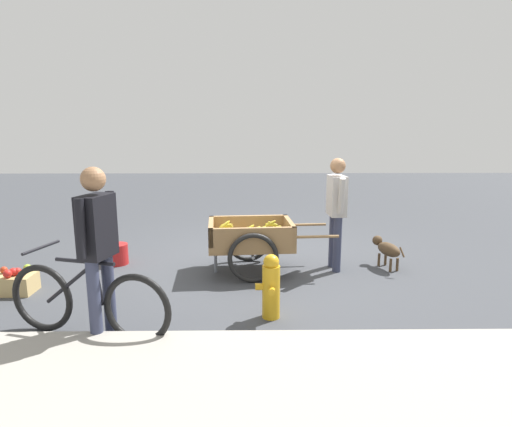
{
  "coord_description": "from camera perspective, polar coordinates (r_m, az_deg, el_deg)",
  "views": [
    {
      "loc": [
        0.12,
        5.93,
        1.92
      ],
      "look_at": [
        0.05,
        0.15,
        0.75
      ],
      "focal_mm": 30.27,
      "sensor_mm": 36.0,
      "label": 1
    }
  ],
  "objects": [
    {
      "name": "vendor_person",
      "position": [
        5.85,
        10.58,
        1.18
      ],
      "size": [
        0.22,
        0.6,
        1.52
      ],
      "color": "#333851",
      "rests_on": "ground"
    },
    {
      "name": "fire_hydrant",
      "position": [
        4.42,
        1.98,
        -9.61
      ],
      "size": [
        0.25,
        0.25,
        0.67
      ],
      "color": "gold",
      "rests_on": "ground"
    },
    {
      "name": "apple_crate",
      "position": [
        5.84,
        -29.23,
        -7.93
      ],
      "size": [
        0.44,
        0.32,
        0.32
      ],
      "color": "tan",
      "rests_on": "ground"
    },
    {
      "name": "plastic_bucket",
      "position": [
        6.44,
        -17.83,
        -5.13
      ],
      "size": [
        0.29,
        0.29,
        0.29
      ],
      "primitive_type": "cylinder",
      "color": "#B21E1E",
      "rests_on": "ground"
    },
    {
      "name": "ground_plane",
      "position": [
        6.23,
        0.45,
        -6.5
      ],
      "size": [
        24.0,
        24.0,
        0.0
      ],
      "primitive_type": "plane",
      "color": "#3D3F44"
    },
    {
      "name": "dog",
      "position": [
        6.21,
        16.92,
        -4.48
      ],
      "size": [
        0.31,
        0.65,
        0.4
      ],
      "color": "#4C3823",
      "rests_on": "ground"
    },
    {
      "name": "cyclist_person",
      "position": [
        4.04,
        -20.2,
        -3.23
      ],
      "size": [
        0.28,
        0.54,
        1.59
      ],
      "color": "#333851",
      "rests_on": "ground"
    },
    {
      "name": "bicycle",
      "position": [
        4.31,
        -21.34,
        -10.74
      ],
      "size": [
        1.62,
        0.59,
        0.85
      ],
      "color": "black",
      "rests_on": "ground"
    },
    {
      "name": "curb_strip",
      "position": [
        3.03,
        1.94,
        -26.4
      ],
      "size": [
        12.0,
        2.4,
        0.12
      ],
      "primitive_type": "cube",
      "color": "#9E998E",
      "rests_on": "ground"
    },
    {
      "name": "fruit_cart",
      "position": [
        5.75,
        -0.7,
        -3.5
      ],
      "size": [
        1.7,
        0.98,
        0.73
      ],
      "color": "#937047",
      "rests_on": "ground"
    }
  ]
}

